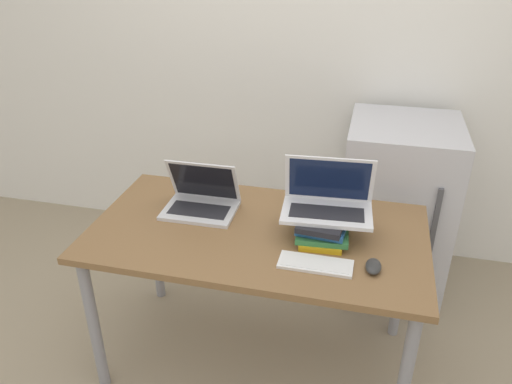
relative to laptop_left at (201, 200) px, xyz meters
The scene contains 8 objects.
wall_back 1.22m from the laptop_left, 74.64° to the left, with size 8.00×0.05×2.70m.
desk 0.33m from the laptop_left, 20.85° to the right, with size 1.41×0.77×0.73m.
laptop_left is the anchor object (origin of this frame).
book_stack 0.57m from the laptop_left, ahead, with size 0.23×0.27×0.10m.
laptop_on_books 0.58m from the laptop_left, ahead, with size 0.38×0.25×0.23m.
wireless_keyboard 0.64m from the laptop_left, 28.42° to the right, with size 0.28×0.11×0.01m.
mouse 0.82m from the laptop_left, 19.89° to the right, with size 0.06×0.10×0.03m.
mini_fridge 1.14m from the laptop_left, 36.76° to the left, with size 0.57×0.60×0.98m.
Camera 1 is at (0.42, -1.35, 1.86)m, focal length 35.00 mm.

